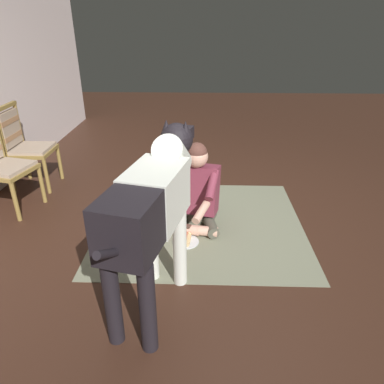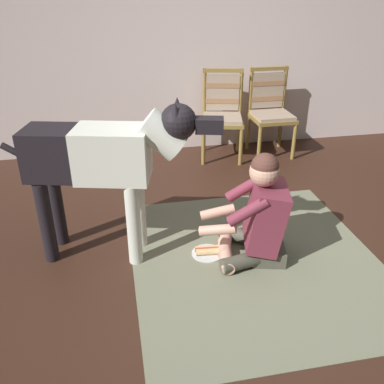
# 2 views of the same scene
# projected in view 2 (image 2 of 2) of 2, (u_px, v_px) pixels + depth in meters

# --- Properties ---
(ground_plane) EXTENTS (13.88, 13.88, 0.00)m
(ground_plane) POSITION_uv_depth(u_px,v_px,m) (267.00, 270.00, 3.00)
(ground_plane) COLOR #361F15
(back_wall) EXTENTS (8.02, 0.10, 2.60)m
(back_wall) POSITION_uv_depth(u_px,v_px,m) (196.00, 36.00, 4.66)
(back_wall) COLOR silver
(back_wall) RESTS_ON ground
(area_rug) EXTENTS (1.81, 1.99, 0.01)m
(area_rug) POSITION_uv_depth(u_px,v_px,m) (255.00, 259.00, 3.11)
(area_rug) COLOR #6D6F59
(area_rug) RESTS_ON ground
(dining_chair_left_of_pair) EXTENTS (0.55, 0.55, 0.98)m
(dining_chair_left_of_pair) POSITION_uv_depth(u_px,v_px,m) (222.00, 110.00, 4.73)
(dining_chair_left_of_pair) COLOR olive
(dining_chair_left_of_pair) RESTS_ON ground
(dining_chair_right_of_pair) EXTENTS (0.46, 0.47, 0.98)m
(dining_chair_right_of_pair) POSITION_uv_depth(u_px,v_px,m) (270.00, 107.00, 4.83)
(dining_chair_right_of_pair) COLOR olive
(dining_chair_right_of_pair) RESTS_ON ground
(person_sitting_on_floor) EXTENTS (0.69, 0.58, 0.83)m
(person_sitting_on_floor) POSITION_uv_depth(u_px,v_px,m) (258.00, 217.00, 3.01)
(person_sitting_on_floor) COLOR #4B4A3D
(person_sitting_on_floor) RESTS_ON ground
(large_dog) EXTENTS (1.50, 0.53, 1.19)m
(large_dog) POSITION_uv_depth(u_px,v_px,m) (105.00, 159.00, 2.85)
(large_dog) COLOR silver
(large_dog) RESTS_ON ground
(hot_dog_on_plate) EXTENTS (0.24, 0.24, 0.06)m
(hot_dog_on_plate) POSITION_uv_depth(u_px,v_px,m) (207.00, 251.00, 3.17)
(hot_dog_on_plate) COLOR silver
(hot_dog_on_plate) RESTS_ON ground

